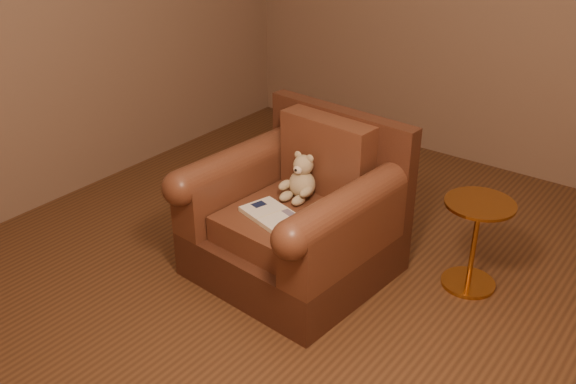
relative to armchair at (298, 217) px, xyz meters
The scene contains 5 objects.
floor 0.40m from the armchair, 15.76° to the right, with size 4.00×4.00×0.00m, color #55341D.
armchair is the anchor object (origin of this frame).
teddy_bear 0.19m from the armchair, 118.87° to the left, with size 0.19×0.21×0.25m.
guidebook 0.21m from the armchair, 97.52° to the right, with size 0.37×0.28×0.03m.
side_table 0.92m from the armchair, 27.37° to the left, with size 0.35×0.35×0.50m.
Camera 1 is at (1.51, -2.32, 2.00)m, focal length 40.00 mm.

